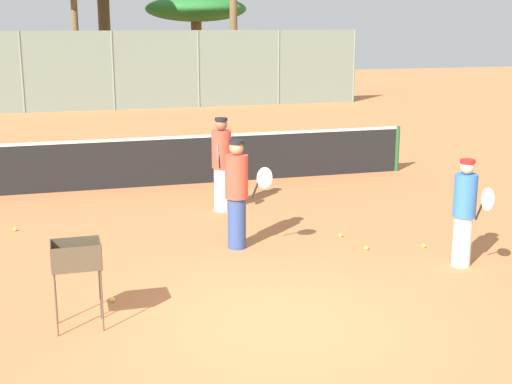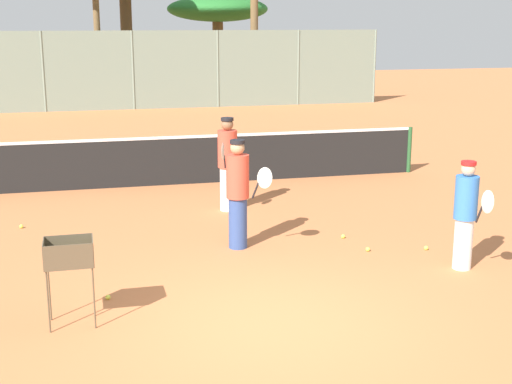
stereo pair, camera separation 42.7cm
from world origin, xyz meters
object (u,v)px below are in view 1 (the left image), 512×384
(player_red_cap, at_px, (222,163))
(player_white_outfit, at_px, (237,193))
(player_yellow_shirt, at_px, (465,211))
(tennis_net, at_px, (172,160))
(ball_cart, at_px, (77,262))
(parked_car, at_px, (49,84))

(player_red_cap, bearing_deg, player_white_outfit, 12.26)
(player_yellow_shirt, bearing_deg, tennis_net, -155.27)
(player_red_cap, bearing_deg, tennis_net, -147.49)
(tennis_net, bearing_deg, ball_cart, -107.93)
(player_white_outfit, xyz_separation_m, player_yellow_shirt, (2.93, -1.72, -0.07))
(player_red_cap, relative_size, player_yellow_shirt, 1.11)
(tennis_net, xyz_separation_m, player_red_cap, (0.54, -2.37, 0.35))
(player_white_outfit, bearing_deg, player_red_cap, 135.91)
(parked_car, bearing_deg, player_yellow_shirt, -77.30)
(tennis_net, bearing_deg, player_white_outfit, -86.88)
(player_white_outfit, relative_size, parked_car, 0.41)
(player_red_cap, bearing_deg, ball_cart, -11.63)
(player_white_outfit, bearing_deg, tennis_net, 146.36)
(player_white_outfit, distance_m, player_red_cap, 2.28)
(player_red_cap, xyz_separation_m, ball_cart, (-2.81, -4.64, -0.11))
(player_red_cap, height_order, ball_cart, player_red_cap)
(player_white_outfit, xyz_separation_m, player_red_cap, (0.29, 2.26, 0.02))
(ball_cart, distance_m, parked_car, 25.65)
(player_red_cap, relative_size, parked_car, 0.42)
(player_yellow_shirt, distance_m, ball_cart, 5.49)
(ball_cart, height_order, parked_car, parked_car)
(player_red_cap, height_order, parked_car, player_red_cap)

